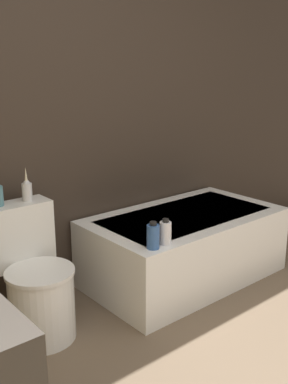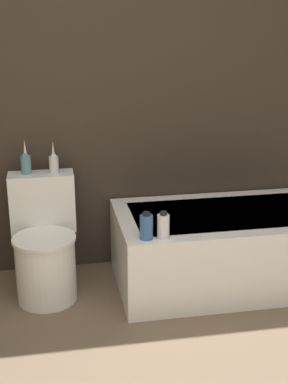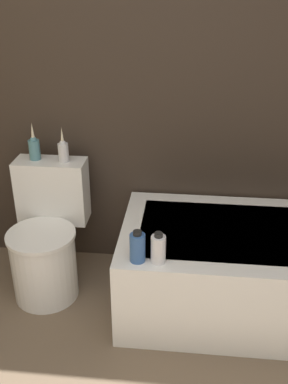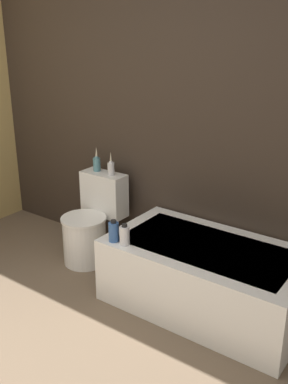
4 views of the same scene
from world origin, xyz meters
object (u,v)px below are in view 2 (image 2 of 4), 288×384
toilet (45,246)px  shampoo_bottle_short (163,226)px  bathtub (225,247)px  vase_gold (26,162)px  shampoo_bottle_tall (146,227)px  vase_silver (54,162)px

toilet → shampoo_bottle_short: size_ratio=4.68×
bathtub → vase_gold: 1.38m
shampoo_bottle_tall → shampoo_bottle_short: shampoo_bottle_tall is taller
toilet → shampoo_bottle_tall: size_ratio=4.56×
toilet → vase_silver: vase_silver is taller
vase_silver → shampoo_bottle_tall: 0.78m
bathtub → vase_silver: vase_silver is taller
vase_gold → vase_silver: bearing=-4.8°
toilet → shampoo_bottle_short: toilet is taller
shampoo_bottle_short → vase_silver: bearing=136.1°
shampoo_bottle_short → vase_gold: bearing=142.7°
bathtub → toilet: 1.16m
bathtub → vase_gold: vase_gold is taller
bathtub → shampoo_bottle_tall: 0.73m
toilet → vase_silver: size_ratio=3.64×
vase_silver → shampoo_bottle_short: vase_silver is taller
toilet → vase_gold: 0.53m
bathtub → shampoo_bottle_short: (-0.48, -0.32, 0.31)m
bathtub → shampoo_bottle_tall: size_ratio=8.69×
bathtub → shampoo_bottle_short: size_ratio=8.91×
toilet → shampoo_bottle_tall: 0.73m
bathtub → shampoo_bottle_short: bearing=-146.8°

